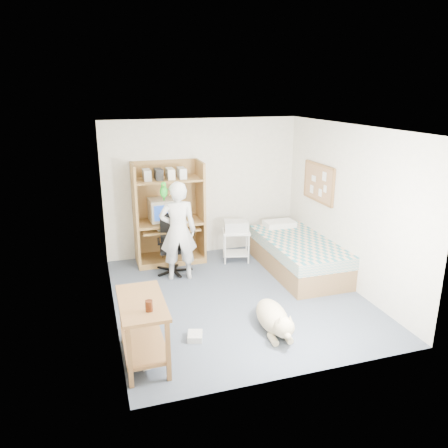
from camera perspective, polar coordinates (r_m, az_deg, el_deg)
name	(u,v)px	position (r m, az deg, el deg)	size (l,w,h in m)	color
floor	(238,296)	(6.68, 1.78, -9.40)	(4.00, 4.00, 0.00)	#4A5364
wall_back	(203,188)	(8.08, -2.80, 4.76)	(3.60, 0.02, 2.50)	beige
wall_right	(348,207)	(7.01, 15.94, 2.15)	(0.02, 4.00, 2.50)	beige
wall_left	(109,228)	(5.90, -14.85, -0.57)	(0.02, 4.00, 2.50)	beige
ceiling	(239,127)	(5.99, 2.01, 12.49)	(3.60, 4.00, 0.02)	white
computer_hutch	(169,217)	(7.79, -7.25, 0.91)	(1.20, 0.63, 1.80)	olive
bed	(298,255)	(7.56, 9.63, -3.98)	(1.02, 2.02, 0.66)	brown
side_desk	(143,322)	(5.11, -10.56, -12.42)	(0.50, 1.00, 0.75)	brown
corkboard	(319,183)	(7.69, 12.26, 5.27)	(0.04, 0.94, 0.66)	#996B44
office_chair	(173,252)	(7.46, -6.70, -3.65)	(0.55, 0.55, 0.98)	black
person	(178,231)	(7.03, -6.02, -0.92)	(0.59, 0.39, 1.63)	silver
parrot	(164,191)	(6.83, -7.88, 4.35)	(0.12, 0.21, 0.33)	#128015
dog	(274,318)	(5.76, 6.52, -12.10)	(0.42, 1.13, 0.42)	tan
printer_cart	(236,241)	(7.85, 1.58, -2.22)	(0.55, 0.48, 0.57)	white
printer	(236,226)	(7.76, 1.60, -0.26)	(0.42, 0.32, 0.18)	beige
crt_monitor	(161,210)	(7.74, -8.22, 1.86)	(0.42, 0.45, 0.39)	beige
keyboard	(169,228)	(7.68, -7.17, -0.50)	(0.45, 0.16, 0.03)	beige
pencil_cup	(189,217)	(7.78, -4.55, 0.95)	(0.08, 0.08, 0.12)	gold
drink_glass	(149,306)	(4.74, -9.77, -10.49)	(0.08, 0.08, 0.12)	#3C1709
floor_box_a	(151,360)	(5.27, -9.58, -17.07)	(0.25, 0.20, 0.10)	silver
floor_box_b	(195,336)	(5.64, -3.80, -14.42)	(0.18, 0.22, 0.08)	beige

